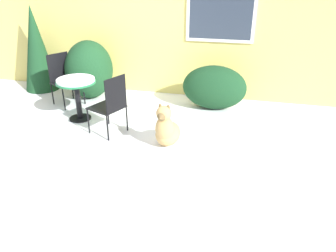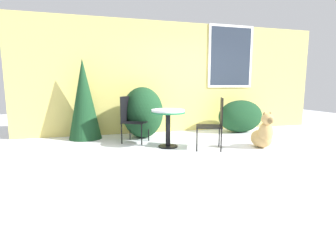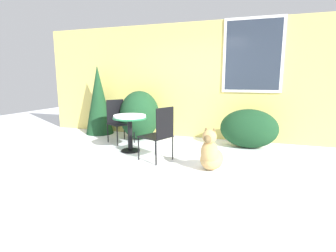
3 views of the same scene
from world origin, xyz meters
name	(u,v)px [view 1 (image 1 of 3)]	position (x,y,z in m)	size (l,w,h in m)	color
ground_plane	(110,136)	(0.00, 0.00, 0.00)	(16.00, 16.00, 0.00)	white
house_wall	(152,24)	(0.10, 2.20, 1.43)	(8.00, 0.10, 2.78)	#E5D16B
shrub_left	(89,70)	(-1.07, 1.59, 0.58)	(0.93, 1.04, 1.17)	#194223
shrub_middle	(214,87)	(1.48, 1.57, 0.41)	(1.20, 0.69, 0.83)	#194223
evergreen_bush	(37,49)	(-2.35, 1.80, 0.90)	(0.72, 0.72, 1.79)	#194223
patio_table	(76,87)	(-0.77, 0.50, 0.59)	(0.67, 0.67, 0.74)	black
patio_chair_near_table	(64,78)	(-1.40, 1.14, 0.52)	(0.65, 0.65, 0.98)	black
patio_chair_far_side	(110,104)	(0.01, 0.10, 0.52)	(0.62, 0.62, 0.98)	black
dog	(167,130)	(0.96, -0.08, 0.26)	(0.41, 0.70, 0.71)	tan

